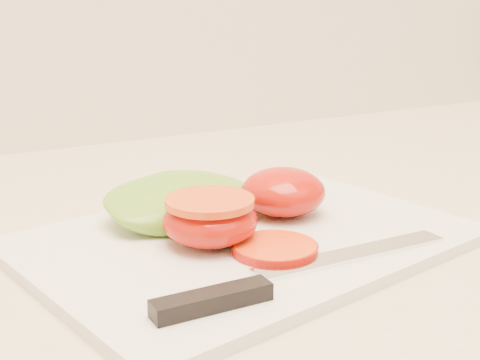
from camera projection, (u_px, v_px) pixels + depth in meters
cutting_board at (246, 240)px, 0.56m from camera, size 0.40×0.32×0.01m
tomato_half_dome at (283, 192)px, 0.61m from camera, size 0.08×0.08×0.04m
tomato_half_cut at (210, 219)px, 0.54m from camera, size 0.08×0.08×0.04m
tomato_slice_0 at (275, 248)px, 0.52m from camera, size 0.07×0.07×0.01m
lettuce_leaf_0 at (180, 200)px, 0.60m from camera, size 0.18×0.15×0.03m
lettuce_leaf_1 at (216, 192)px, 0.64m from camera, size 0.12×0.13×0.02m
knife at (273, 280)px, 0.47m from camera, size 0.26×0.05×0.01m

